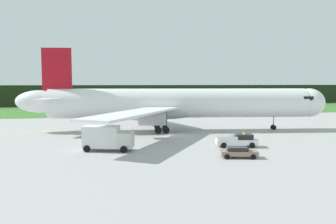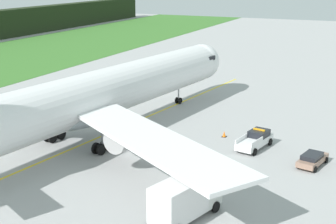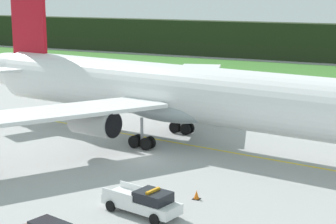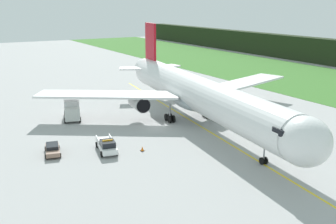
{
  "view_description": "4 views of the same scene",
  "coord_description": "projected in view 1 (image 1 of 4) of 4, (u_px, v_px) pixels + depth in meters",
  "views": [
    {
      "loc": [
        -12.48,
        -54.56,
        8.86
      ],
      "look_at": [
        -0.25,
        4.95,
        3.6
      ],
      "focal_mm": 36.0,
      "sensor_mm": 36.0,
      "label": 1
    },
    {
      "loc": [
        -43.01,
        -23.2,
        18.37
      ],
      "look_at": [
        4.14,
        -1.84,
        3.51
      ],
      "focal_mm": 52.06,
      "sensor_mm": 36.0,
      "label": 2
    },
    {
      "loc": [
        23.87,
        -42.99,
        14.87
      ],
      "look_at": [
        3.46,
        -1.69,
        4.97
      ],
      "focal_mm": 60.8,
      "sensor_mm": 36.0,
      "label": 3
    },
    {
      "loc": [
        54.49,
        -29.78,
        19.1
      ],
      "look_at": [
        7.01,
        -2.3,
        4.39
      ],
      "focal_mm": 43.81,
      "sensor_mm": 36.0,
      "label": 4
    }
  ],
  "objects": [
    {
      "name": "distant_tree_line",
      "position": [
        131.0,
        95.0,
        133.46
      ],
      "size": [
        288.0,
        4.83,
        8.0
      ],
      "primitive_type": "cube",
      "color": "black",
      "rests_on": "ground"
    },
    {
      "name": "ops_pickup_truck",
      "position": [
        238.0,
        140.0,
        46.71
      ],
      "size": [
        5.93,
        3.04,
        1.94
      ],
      "color": "white",
      "rests_on": "ground"
    },
    {
      "name": "taxiway_centerline_main",
      "position": [
        179.0,
        130.0,
        62.91
      ],
      "size": [
        75.24,
        10.66,
        0.01
      ],
      "primitive_type": "cube",
      "rotation": [
        0.0,
        0.0,
        -0.14
      ],
      "color": "yellow",
      "rests_on": "ground"
    },
    {
      "name": "catering_truck",
      "position": [
        107.0,
        138.0,
        43.96
      ],
      "size": [
        6.83,
        4.15,
        3.42
      ],
      "color": "silver",
      "rests_on": "ground"
    },
    {
      "name": "ground",
      "position": [
        175.0,
        136.0,
        56.51
      ],
      "size": [
        320.0,
        320.0,
        0.0
      ],
      "primitive_type": "plane",
      "color": "#9FA09F"
    },
    {
      "name": "apron_cone",
      "position": [
        239.0,
        139.0,
        51.28
      ],
      "size": [
        0.53,
        0.53,
        0.66
      ],
      "color": "black",
      "rests_on": "ground"
    },
    {
      "name": "staff_car",
      "position": [
        238.0,
        152.0,
        39.92
      ],
      "size": [
        4.6,
        2.7,
        1.3
      ],
      "color": "#916E5C",
      "rests_on": "ground"
    },
    {
      "name": "airliner",
      "position": [
        176.0,
        104.0,
        62.44
      ],
      "size": [
        57.56,
        48.39,
        15.12
      ],
      "color": "white",
      "rests_on": "ground"
    },
    {
      "name": "grass_verge",
      "position": [
        138.0,
        110.0,
        109.07
      ],
      "size": [
        320.0,
        38.73,
        0.04
      ],
      "primitive_type": "cube",
      "color": "#3A712B",
      "rests_on": "ground"
    }
  ]
}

